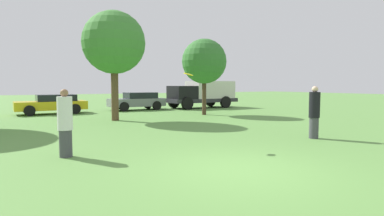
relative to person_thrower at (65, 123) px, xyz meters
name	(u,v)px	position (x,y,z in m)	size (l,w,h in m)	color
ground_plane	(240,170)	(3.15, -3.22, -0.88)	(120.00, 120.00, 0.00)	#5B8E42
person_thrower	(65,123)	(0.00, 0.00, 0.00)	(0.38, 0.38, 1.76)	#3F3F47
person_catcher	(314,112)	(7.94, -1.29, 0.03)	(0.37, 0.37, 1.82)	#3F3F47
frisbee	(188,74)	(3.48, -0.30, 1.31)	(0.30, 0.29, 0.13)	yellow
tree_1	(114,43)	(3.49, 7.62, 3.14)	(3.24, 3.24, 5.67)	brown
tree_2	(204,62)	(9.22, 7.99, 2.42)	(2.76, 2.76, 4.70)	#473323
parked_car_yellow	(52,104)	(1.06, 13.39, -0.22)	(4.28, 2.11, 1.24)	gold
parked_car_grey	(138,101)	(6.92, 13.65, -0.19)	(4.10, 1.95, 1.30)	slate
delivery_truck_black	(203,93)	(12.29, 13.09, 0.34)	(5.83, 2.53, 2.16)	#2D2D33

